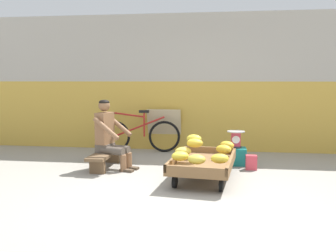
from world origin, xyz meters
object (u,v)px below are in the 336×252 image
(low_bench, at_px, (105,156))
(plastic_crate, at_px, (235,156))
(banana_cart, at_px, (204,164))
(vendor_seated, at_px, (109,135))
(sign_board, at_px, (164,130))
(shopping_bag, at_px, (251,162))
(bicycle_near_left, at_px, (139,135))
(weighing_scale, at_px, (236,139))

(low_bench, distance_m, plastic_crate, 2.23)
(banana_cart, xyz_separation_m, low_bench, (-1.65, 0.50, -0.04))
(low_bench, height_order, vendor_seated, vendor_seated)
(sign_board, bearing_deg, shopping_bag, -41.72)
(plastic_crate, relative_size, sign_board, 0.42)
(low_bench, xyz_separation_m, sign_board, (0.76, 1.66, 0.23))
(low_bench, bearing_deg, vendor_seated, -16.10)
(bicycle_near_left, bearing_deg, shopping_bag, -29.02)
(plastic_crate, xyz_separation_m, shopping_bag, (0.24, -0.31, -0.03))
(weighing_scale, xyz_separation_m, shopping_bag, (0.24, -0.31, -0.33))
(vendor_seated, distance_m, shopping_bag, 2.38)
(weighing_scale, bearing_deg, sign_board, 140.44)
(low_bench, bearing_deg, shopping_bag, 4.39)
(bicycle_near_left, relative_size, sign_board, 1.91)
(low_bench, height_order, bicycle_near_left, bicycle_near_left)
(banana_cart, bearing_deg, low_bench, 163.18)
(plastic_crate, height_order, weighing_scale, weighing_scale)
(vendor_seated, height_order, sign_board, vendor_seated)
(bicycle_near_left, bearing_deg, plastic_crate, -24.82)
(low_bench, relative_size, shopping_bag, 4.62)
(vendor_seated, height_order, weighing_scale, vendor_seated)
(banana_cart, relative_size, sign_board, 1.76)
(vendor_seated, height_order, plastic_crate, vendor_seated)
(bicycle_near_left, xyz_separation_m, sign_board, (0.48, 0.29, 0.08))
(low_bench, xyz_separation_m, bicycle_near_left, (0.28, 1.37, 0.15))
(plastic_crate, relative_size, weighing_scale, 1.20)
(low_bench, relative_size, sign_board, 1.28)
(banana_cart, relative_size, shopping_bag, 6.38)
(weighing_scale, bearing_deg, vendor_seated, -166.11)
(banana_cart, height_order, sign_board, sign_board)
(sign_board, distance_m, shopping_bag, 2.23)
(vendor_seated, bearing_deg, low_bench, 163.90)
(weighing_scale, distance_m, shopping_bag, 0.51)
(bicycle_near_left, bearing_deg, banana_cart, -53.69)
(vendor_seated, relative_size, weighing_scale, 3.80)
(low_bench, height_order, sign_board, sign_board)
(low_bench, xyz_separation_m, vendor_seated, (0.08, -0.02, 0.37))
(weighing_scale, bearing_deg, low_bench, -167.24)
(plastic_crate, bearing_deg, bicycle_near_left, 155.18)
(bicycle_near_left, distance_m, sign_board, 0.56)
(vendor_seated, distance_m, bicycle_near_left, 1.42)
(banana_cart, height_order, plastic_crate, banana_cart)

